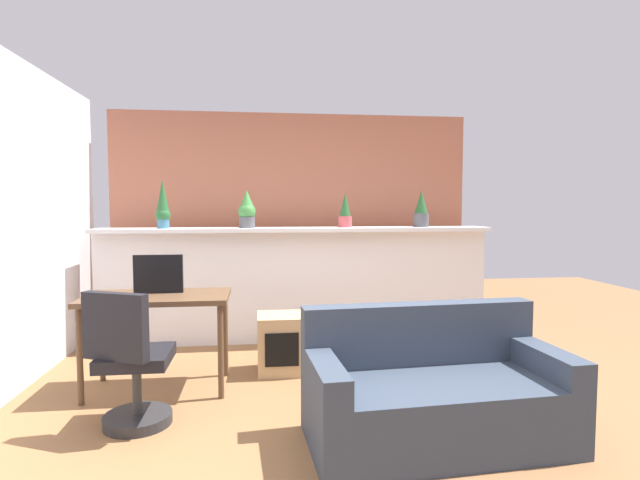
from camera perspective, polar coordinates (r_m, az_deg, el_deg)
ground_plane at (r=3.51m, az=-0.02°, el=-20.30°), size 12.00×12.00×0.00m
divider_wall at (r=5.26m, az=-2.67°, el=-5.38°), size 4.09×0.16×1.17m
plant_shelf at (r=5.15m, az=-2.66°, el=1.21°), size 4.09×0.39×0.04m
brick_wall_behind at (r=5.79m, az=-3.14°, el=2.09°), size 4.09×0.10×2.50m
potted_plant_0 at (r=5.20m, az=-17.72°, el=3.78°), size 0.15×0.15×0.49m
potted_plant_1 at (r=5.15m, az=-8.46°, el=3.46°), size 0.18×0.18×0.39m
potted_plant_2 at (r=5.24m, az=2.92°, el=3.32°), size 0.14×0.14×0.37m
potted_plant_3 at (r=5.45m, az=11.62°, el=3.40°), size 0.16×0.16×0.40m
desk at (r=4.07m, az=-18.29°, el=-7.21°), size 1.10×0.60×0.75m
tv_monitor at (r=4.11m, az=-18.18°, el=-3.75°), size 0.38×0.04×0.30m
office_chair at (r=3.50m, az=-21.04°, el=-13.79°), size 0.51×0.51×0.91m
side_cube_shelf at (r=4.38m, az=-4.54°, el=-11.82°), size 0.40×0.41×0.50m
couch at (r=3.25m, az=13.05°, el=-16.98°), size 1.61×0.86×0.80m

